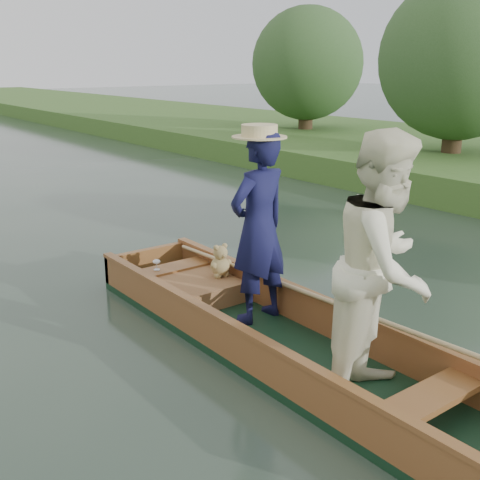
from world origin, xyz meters
TOP-DOWN VIEW (x-y plane):
  - ground at (0.00, 0.00)m, footprint 120.00×120.00m
  - trees_far at (0.60, 7.84)m, footprint 22.64×14.60m
  - punt at (0.09, -0.32)m, footprint 1.26×5.00m

SIDE VIEW (x-z plane):
  - ground at x=0.00m, z-range 0.00..0.00m
  - punt at x=0.09m, z-range -0.26..1.88m
  - trees_far at x=0.60m, z-range 0.23..4.68m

